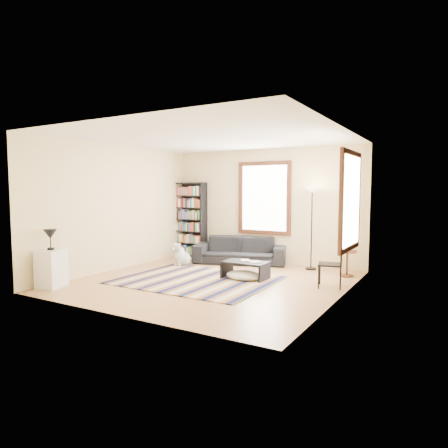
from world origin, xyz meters
The scene contains 21 objects.
floor centered at (0.00, 0.00, -0.05)m, with size 5.00×5.00×0.10m, color #AF8350.
ceiling centered at (0.00, 0.00, 2.85)m, with size 5.00×5.00×0.10m, color white.
wall_back centered at (0.00, 2.55, 1.40)m, with size 5.00×0.10×2.80m, color beige.
wall_front centered at (0.00, -2.55, 1.40)m, with size 5.00×0.10×2.80m, color beige.
wall_left centered at (-2.55, 0.00, 1.40)m, with size 0.10×5.00×2.80m, color beige.
wall_right centered at (2.55, 0.00, 1.40)m, with size 0.10×5.00×2.80m, color beige.
window_back centered at (0.00, 2.47, 1.60)m, with size 1.20×0.06×1.60m, color white.
window_right centered at (2.47, 0.80, 1.60)m, with size 0.06×1.20×1.60m, color white.
rug centered at (-0.29, -0.06, 0.01)m, with size 2.94×2.35×0.02m, color #0C173F.
sofa centered at (-0.45, 2.05, 0.33)m, with size 0.87×2.23×0.65m, color black.
bookshelf centered at (-2.12, 2.32, 1.00)m, with size 0.90×0.30×2.00m, color black.
coffee_table centered at (0.48, 0.52, 0.18)m, with size 0.90×0.50×0.36m, color black.
book_a centered at (0.38, 0.52, 0.37)m, with size 0.23×0.17×0.02m, color beige.
book_b centered at (0.63, 0.57, 0.37)m, with size 0.16×0.22×0.02m, color beige.
floor_cushion centered at (0.50, 0.45, 0.09)m, with size 0.75×0.56×0.19m, color beige.
floor_lamp centered at (1.32, 2.15, 0.93)m, with size 0.30×0.30×1.86m, color black, non-canonical shape.
side_table centered at (2.20, 1.81, 0.27)m, with size 0.40×0.40×0.54m, color #472511.
folding_chair centered at (2.15, 0.70, 0.43)m, with size 0.42×0.40×0.86m, color black.
white_cabinet centered at (-2.30, -1.89, 0.35)m, with size 0.38×0.50×0.70m, color silver.
table_lamp centered at (-2.30, -1.89, 0.89)m, with size 0.24×0.24×0.38m, color black, non-canonical shape.
dog centered at (-1.46, 1.04, 0.28)m, with size 0.40×0.56×0.56m, color #B3B3B3, non-canonical shape.
Camera 1 is at (4.12, -6.55, 1.79)m, focal length 32.00 mm.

